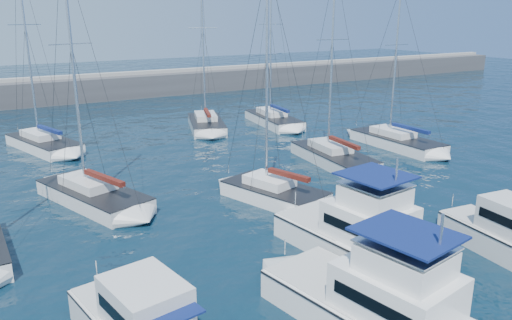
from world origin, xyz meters
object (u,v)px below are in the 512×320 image
sailboat_mid_c (274,193)px  sailboat_back_c (273,119)px  motor_yacht_stbd_inner (359,233)px  motor_yacht_stbd_outer (501,233)px  sailboat_mid_d (333,156)px  sailboat_mid_b (93,195)px  sailboat_back_b (206,124)px  sailboat_mid_e (396,141)px  sailboat_back_a (44,143)px  motor_yacht_port_inner (380,305)px

sailboat_mid_c → sailboat_back_c: sailboat_back_c is taller
motor_yacht_stbd_inner → motor_yacht_stbd_outer: motor_yacht_stbd_inner is taller
motor_yacht_stbd_inner → sailboat_mid_d: (8.85, 12.84, -0.61)m
sailboat_back_c → sailboat_mid_b: bearing=-140.5°
sailboat_back_b → sailboat_back_c: bearing=6.6°
motor_yacht_stbd_outer → sailboat_mid_e: size_ratio=0.41×
sailboat_back_a → motor_yacht_stbd_outer: bearing=-79.7°
motor_yacht_stbd_inner → sailboat_mid_e: 21.70m
sailboat_mid_d → sailboat_mid_e: 7.90m
sailboat_mid_b → sailboat_mid_d: (18.19, -0.67, -0.00)m
motor_yacht_stbd_outer → motor_yacht_stbd_inner: bearing=159.4°
motor_yacht_port_inner → sailboat_back_a: size_ratio=0.53×
motor_yacht_stbd_inner → sailboat_back_a: (-9.97, 28.65, -0.59)m
motor_yacht_stbd_inner → sailboat_back_b: size_ratio=0.51×
sailboat_back_c → motor_yacht_stbd_outer: bearing=-94.2°
sailboat_back_a → motor_yacht_stbd_inner: bearing=-87.6°
motor_yacht_stbd_inner → sailboat_back_b: sailboat_back_b is taller
motor_yacht_stbd_outer → sailboat_back_a: (-16.22, 31.82, -0.40)m
motor_yacht_stbd_inner → sailboat_back_a: sailboat_back_a is taller
sailboat_mid_c → sailboat_back_c: (12.02, 18.97, -0.00)m
sailboat_mid_b → sailboat_mid_e: bearing=-17.5°
sailboat_mid_b → sailboat_mid_d: sailboat_mid_b is taller
motor_yacht_stbd_inner → sailboat_mid_b: (-9.33, 13.51, -0.61)m
motor_yacht_stbd_inner → sailboat_back_c: size_ratio=0.49×
sailboat_mid_d → sailboat_back_b: 16.25m
sailboat_mid_d → sailboat_back_b: sailboat_back_b is taller
sailboat_back_c → sailboat_mid_d: bearing=-96.7°
motor_yacht_stbd_outer → sailboat_back_c: size_ratio=0.35×
motor_yacht_port_inner → sailboat_mid_c: (3.92, 13.23, -0.60)m
sailboat_back_a → sailboat_back_c: (22.41, -1.48, -0.00)m
sailboat_back_b → sailboat_back_c: sailboat_back_c is taller
sailboat_mid_e → sailboat_back_a: 30.50m
sailboat_mid_d → sailboat_back_a: 24.58m
motor_yacht_stbd_inner → sailboat_back_b: (5.39, 28.71, -0.60)m
sailboat_mid_e → sailboat_back_a: (-26.67, 14.81, 0.03)m
sailboat_back_c → sailboat_mid_e: bearing=-65.0°
sailboat_mid_c → sailboat_mid_e: (16.27, 5.65, -0.03)m
motor_yacht_stbd_inner → sailboat_back_b: 29.22m
sailboat_mid_d → sailboat_back_c: size_ratio=0.91×
motor_yacht_port_inner → sailboat_back_b: bearing=65.8°
sailboat_back_a → sailboat_back_b: bearing=-16.5°
sailboat_back_c → sailboat_back_b: bearing=175.0°
motor_yacht_stbd_inner → sailboat_back_a: 30.34m
sailboat_back_a → sailboat_back_b: size_ratio=1.05×
motor_yacht_stbd_outer → sailboat_back_c: 30.97m
sailboat_mid_b → sailboat_back_b: bearing=27.7°
sailboat_mid_b → sailboat_back_c: (21.78, 13.66, 0.01)m
motor_yacht_stbd_inner → motor_yacht_stbd_outer: (6.25, -3.18, -0.19)m
sailboat_back_c → motor_yacht_stbd_inner: bearing=-107.3°
sailboat_back_a → sailboat_back_c: bearing=-20.5°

